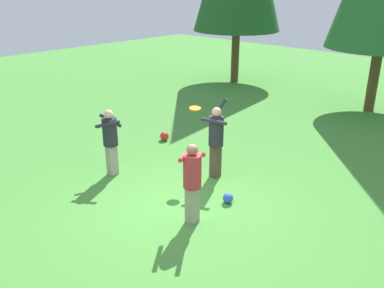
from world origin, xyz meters
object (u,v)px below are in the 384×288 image
(person_catcher, at_px, (110,137))
(ball_red, at_px, (164,136))
(ball_blue, at_px, (228,198))
(person_thrower, at_px, (216,136))
(person_bystander, at_px, (192,177))
(frisbee, at_px, (195,108))

(person_catcher, bearing_deg, ball_red, 62.46)
(person_catcher, height_order, ball_blue, person_catcher)
(person_thrower, xyz_separation_m, ball_red, (-2.58, 0.79, -0.88))
(person_thrower, relative_size, ball_blue, 8.63)
(ball_red, bearing_deg, person_bystander, -36.16)
(person_catcher, xyz_separation_m, person_bystander, (2.80, -0.22, 0.00))
(person_thrower, xyz_separation_m, person_catcher, (-1.85, -1.57, -0.07))
(person_catcher, bearing_deg, frisbee, 0.00)
(person_bystander, xyz_separation_m, ball_blue, (0.05, 1.03, -0.84))
(person_thrower, height_order, frisbee, person_thrower)
(person_bystander, distance_m, frisbee, 2.23)
(person_catcher, xyz_separation_m, ball_blue, (2.84, 0.82, -0.83))
(person_bystander, bearing_deg, ball_blue, -44.16)
(person_thrower, relative_size, frisbee, 5.05)
(frisbee, bearing_deg, ball_red, 155.00)
(frisbee, xyz_separation_m, ball_blue, (1.46, -0.56, -1.51))
(person_bystander, height_order, ball_blue, person_bystander)
(ball_blue, bearing_deg, person_thrower, 142.61)
(ball_red, bearing_deg, person_catcher, -72.80)
(person_bystander, bearing_deg, person_catcher, 44.05)
(person_bystander, bearing_deg, ball_red, 12.29)
(ball_blue, bearing_deg, frisbee, 159.07)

